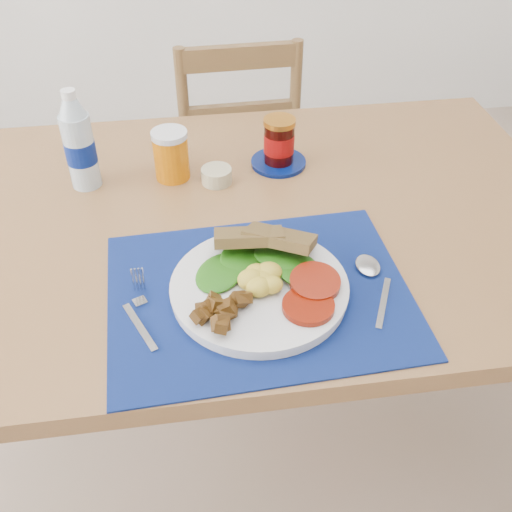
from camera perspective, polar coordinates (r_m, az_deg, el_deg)
The scene contains 11 objects.
ground at distance 1.67m, azimuth -0.24°, elevation -21.70°, with size 4.00×4.00×0.00m, color tan.
table at distance 1.27m, azimuth -1.57°, elevation 0.90°, with size 1.40×0.90×0.75m.
chair_far at distance 1.96m, azimuth -1.91°, elevation 11.65°, with size 0.40×0.38×1.05m.
placemat at distance 1.04m, azimuth 0.31°, elevation -3.59°, with size 0.52×0.41×0.00m, color black.
breakfast_plate at distance 1.02m, azimuth 0.02°, elevation -2.86°, with size 0.30×0.30×0.07m.
fork at distance 1.03m, azimuth -11.00°, elevation -5.13°, with size 0.06×0.17×0.00m.
spoon at distance 1.09m, azimuth 11.00°, elevation -1.96°, with size 0.06×0.18×0.01m.
water_bottle at distance 1.32m, azimuth -16.47°, elevation 10.09°, with size 0.06×0.06×0.22m.
juice_glass at distance 1.33m, azimuth -8.08°, elevation 9.40°, with size 0.08×0.08×0.11m, color #CB6805.
ramekin at distance 1.32m, azimuth -3.78°, elevation 7.65°, with size 0.07×0.07×0.03m, color #B8AF87.
jam_on_saucer at distance 1.36m, azimuth 2.20°, elevation 10.53°, with size 0.13×0.13×0.11m.
Camera 1 is at (-0.11, -0.78, 1.47)m, focal length 42.00 mm.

